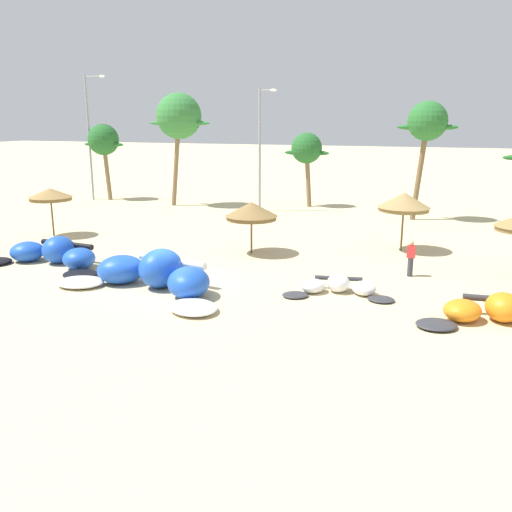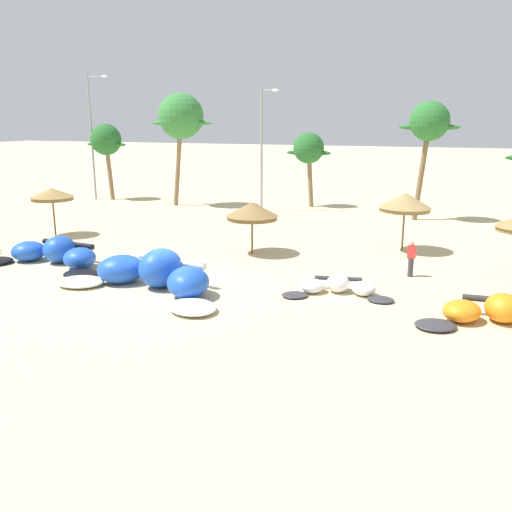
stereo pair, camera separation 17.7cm
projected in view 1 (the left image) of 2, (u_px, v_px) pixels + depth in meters
ground_plane at (174, 283)px, 23.30m from camera, size 260.00×260.00×0.00m
kite_left at (53, 254)px, 26.18m from camera, size 7.39×3.58×1.32m
kite_left_of_center at (154, 275)px, 22.28m from camera, size 8.27×4.65×1.63m
kite_center at (338, 287)px, 21.87m from camera, size 4.50×2.54×0.74m
kite_right_of_center at (505, 314)px, 18.53m from camera, size 6.14×3.03×1.00m
beach_umbrella_near_van at (50, 194)px, 32.26m from camera, size 2.54×2.54×2.87m
beach_umbrella_middle at (251, 211)px, 27.97m from camera, size 2.70×2.70×2.70m
beach_umbrella_near_palms at (404, 202)px, 28.45m from camera, size 2.73×2.73×3.11m
person_near_kites at (411, 258)px, 24.18m from camera, size 0.36×0.24×1.62m
palm_leftmost at (103, 141)px, 46.81m from camera, size 3.96×2.64×6.46m
palm_left at (179, 117)px, 42.80m from camera, size 5.33×3.56×8.85m
palm_left_of_gap at (307, 149)px, 43.04m from camera, size 3.63×2.42×5.84m
palm_center_left at (427, 123)px, 36.56m from camera, size 3.96×2.64×8.02m
lamppost_west at (90, 132)px, 46.39m from camera, size 2.07×0.24×10.40m
lamppost_west_center at (261, 145)px, 40.63m from camera, size 1.42×0.24×9.01m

